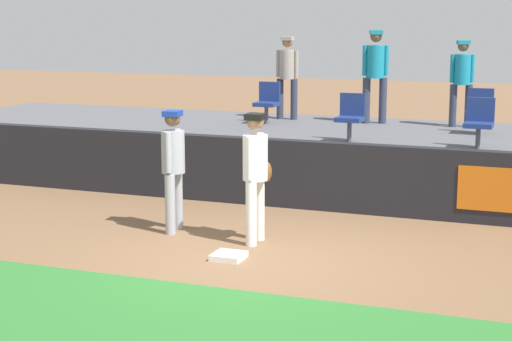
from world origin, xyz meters
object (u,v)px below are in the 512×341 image
player_runner_visitor (173,162)px  seat_back_right (480,108)px  first_base (229,256)px  spectator_hooded (375,70)px  spectator_casual (287,72)px  spectator_capped (462,77)px  seat_front_right (479,120)px  seat_front_center (351,115)px  player_fielder_home (256,169)px  seat_back_left (268,100)px

player_runner_visitor → seat_back_right: player_runner_visitor is taller
first_base → spectator_hooded: size_ratio=0.21×
spectator_hooded → spectator_casual: bearing=-19.0°
first_base → spectator_capped: bearing=75.0°
seat_front_right → spectator_capped: bearing=103.8°
spectator_capped → spectator_casual: (-3.61, -0.06, 0.02)m
seat_front_right → spectator_casual: spectator_casual is taller
spectator_capped → seat_front_right: bearing=84.1°
seat_front_center → player_runner_visitor: bearing=-115.6°
seat_front_right → seat_front_center: bearing=-180.0°
player_fielder_home → spectator_capped: bearing=162.5°
player_fielder_home → player_runner_visitor: (-1.34, 0.15, -0.02)m
spectator_capped → spectator_casual: bearing=-18.7°
seat_back_right → spectator_hooded: spectator_hooded is taller
seat_front_center → seat_back_right: (2.00, 1.80, 0.00)m
player_fielder_home → seat_front_right: bearing=144.5°
seat_back_left → seat_back_right: 4.21m
spectator_hooded → spectator_capped: (1.72, 0.07, -0.11)m
player_runner_visitor → seat_front_right: player_runner_visitor is taller
first_base → seat_back_left: (-1.81, 6.40, 1.36)m
player_fielder_home → spectator_hooded: spectator_hooded is taller
spectator_capped → spectator_casual: size_ratio=0.98×
player_runner_visitor → spectator_hooded: spectator_hooded is taller
seat_back_right → spectator_casual: bearing=168.9°
seat_back_left → seat_back_right: size_ratio=1.00×
player_fielder_home → player_runner_visitor: bearing=-97.4°
first_base → seat_front_center: 4.81m
player_runner_visitor → seat_back_left: player_runner_visitor is taller
player_runner_visitor → seat_front_center: player_runner_visitor is taller
seat_front_right → spectator_casual: size_ratio=0.48×
seat_back_left → spectator_casual: (0.15, 0.80, 0.54)m
seat_front_right → spectator_casual: (-4.26, 2.60, 0.53)m
spectator_capped → spectator_casual: spectator_casual is taller
spectator_casual → spectator_hooded: bearing=178.8°
seat_front_right → seat_back_right: same height
player_runner_visitor → seat_front_center: (1.70, 3.55, 0.37)m
seat_back_right → spectator_capped: bearing=118.2°
seat_front_center → spectator_casual: size_ratio=0.48×
seat_back_right → spectator_capped: spectator_capped is taller
spectator_casual → player_fielder_home: bearing=104.2°
seat_back_left → player_runner_visitor: bearing=-84.6°
player_runner_visitor → spectator_hooded: (1.52, 6.15, 0.99)m
player_fielder_home → seat_front_center: player_fielder_home is taller
player_runner_visitor → seat_back_left: 5.39m
seat_front_right → spectator_capped: spectator_capped is taller
spectator_capped → spectator_casual: 3.61m
player_runner_visitor → first_base: bearing=45.0°
player_runner_visitor → spectator_capped: (3.24, 6.22, 0.88)m
seat_back_right → player_runner_visitor: bearing=-124.7°
seat_front_right → spectator_capped: size_ratio=0.49×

